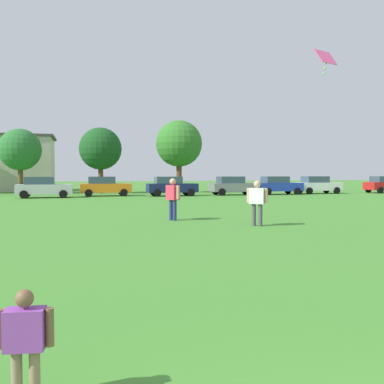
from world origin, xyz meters
The scene contains 14 objects.
ground_plane centered at (0.00, 30.00, 0.00)m, with size 160.00×160.00×0.00m, color #42842D.
child_kite_flyer centered at (-2.42, 2.73, 0.58)m, with size 0.46×0.23×0.98m.
adult_bystander centered at (4.37, 13.59, 1.00)m, with size 0.64×0.59×1.68m.
bystander_midfield centered at (1.77, 16.26, 1.03)m, with size 0.53×0.77×1.74m.
kite centered at (8.10, 15.11, 6.75)m, with size 1.09×0.77×1.06m.
parked_car_silver_0 centered at (-4.74, 35.09, 0.86)m, with size 4.30×2.02×1.68m.
parked_car_orange_1 centered at (0.16, 36.55, 0.86)m, with size 4.30×2.02×1.68m.
parked_car_navy_2 centered at (5.74, 35.24, 0.86)m, with size 4.30×2.02×1.68m.
parked_car_gray_3 centered at (11.53, 35.42, 0.86)m, with size 4.30×2.02×1.68m.
parked_car_blue_4 centered at (15.92, 35.41, 0.86)m, with size 4.30×2.02×1.68m.
parked_car_white_5 centered at (20.33, 35.82, 0.86)m, with size 4.30×2.02×1.68m.
tree_left centered at (-7.45, 43.20, 4.24)m, with size 4.03×4.03×6.27m.
tree_right centered at (0.10, 41.99, 4.37)m, with size 4.15×4.15×6.47m.
tree_far_right centered at (7.95, 41.68, 4.98)m, with size 4.74×4.74×7.38m.
Camera 1 is at (-1.97, -0.98, 1.93)m, focal length 39.97 mm.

